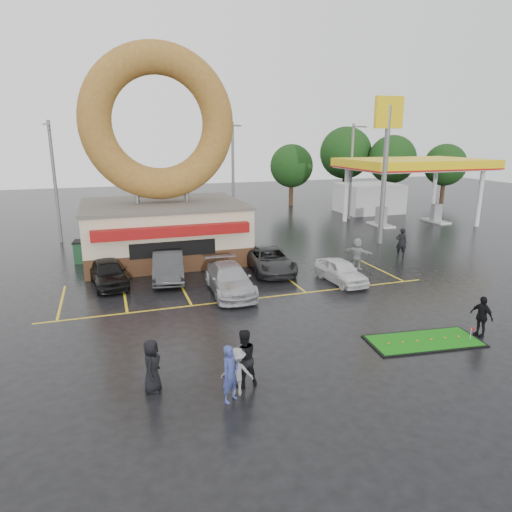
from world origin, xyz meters
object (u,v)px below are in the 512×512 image
object	(u,v)px
car_black	(108,273)
putting_green	(424,341)
streetlight_mid	(233,173)
streetlight_left	(54,179)
car_dgrey	(168,266)
donut_shop	(162,191)
gas_station	(393,181)
streetlight_right	(352,169)
car_white	(341,271)
person_cameraman	(481,316)
car_grey	(270,260)
car_silver	(230,279)
shell_sign	(387,143)
person_blue	(230,374)
dumpster	(90,252)

from	to	relation	value
car_black	putting_green	bearing A→B (deg)	-51.44
streetlight_mid	car_black	size ratio (longest dim) A/B	2.13
streetlight_left	putting_green	distance (m)	28.15
streetlight_mid	car_dgrey	xyz separation A→B (m)	(-7.47, -12.92, -4.00)
donut_shop	gas_station	bearing A→B (deg)	19.11
donut_shop	streetlight_right	distance (m)	21.00
donut_shop	car_white	size ratio (longest dim) A/B	3.52
streetlight_right	person_cameraman	bearing A→B (deg)	-108.36
streetlight_mid	car_grey	world-z (taller)	streetlight_mid
streetlight_left	car_grey	distance (m)	18.01
streetlight_right	car_silver	xyz separation A→B (m)	(-16.77, -17.27, -4.05)
car_black	shell_sign	bearing A→B (deg)	4.32
shell_sign	car_grey	distance (m)	13.15
car_grey	putting_green	distance (m)	11.36
streetlight_right	streetlight_mid	bearing A→B (deg)	-175.24
streetlight_mid	car_silver	xyz separation A→B (m)	(-4.77, -16.27, -4.05)
gas_station	streetlight_mid	size ratio (longest dim) A/B	1.52
car_grey	putting_green	xyz separation A→B (m)	(2.48, -11.07, -0.67)
streetlight_right	car_white	bearing A→B (deg)	-120.85
putting_green	streetlight_mid	bearing A→B (deg)	92.38
gas_station	putting_green	xyz separation A→B (m)	(-14.99, -24.36, -3.66)
person_blue	dumpster	distance (m)	18.94
streetlight_right	car_white	distance (m)	20.82
streetlight_left	streetlight_mid	bearing A→B (deg)	4.09
shell_sign	streetlight_mid	world-z (taller)	shell_sign
streetlight_mid	person_cameraman	xyz separation A→B (m)	(3.52, -24.55, -3.93)
shell_sign	car_grey	xyz separation A→B (m)	(-10.47, -4.35, -6.67)
car_silver	putting_green	world-z (taller)	car_silver
car_silver	car_grey	xyz separation A→B (m)	(3.31, 3.00, -0.02)
shell_sign	streetlight_right	world-z (taller)	shell_sign
putting_green	dumpster	bearing A→B (deg)	127.21
car_black	car_dgrey	distance (m)	3.25
shell_sign	streetlight_right	distance (m)	10.68
streetlight_right	car_dgrey	world-z (taller)	streetlight_right
streetlight_right	person_cameraman	size ratio (longest dim) A/B	5.30
streetlight_left	car_black	bearing A→B (deg)	-74.72
gas_station	car_black	world-z (taller)	gas_station
shell_sign	person_cameraman	xyz separation A→B (m)	(-5.48, -15.63, -6.53)
streetlight_mid	dumpster	size ratio (longest dim) A/B	5.00
donut_shop	shell_sign	distance (m)	16.29
streetlight_mid	person_cameraman	size ratio (longest dim) A/B	5.30
gas_station	car_grey	xyz separation A→B (m)	(-17.47, -13.29, -2.99)
gas_station	car_black	distance (m)	29.88
car_white	dumpster	world-z (taller)	car_white
person_cameraman	car_black	bearing A→B (deg)	-139.06
car_dgrey	car_white	world-z (taller)	car_dgrey
car_dgrey	putting_green	bearing A→B (deg)	-46.05
car_silver	streetlight_right	bearing A→B (deg)	48.53
streetlight_right	dumpster	size ratio (longest dim) A/B	5.00
donut_shop	dumpster	world-z (taller)	donut_shop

